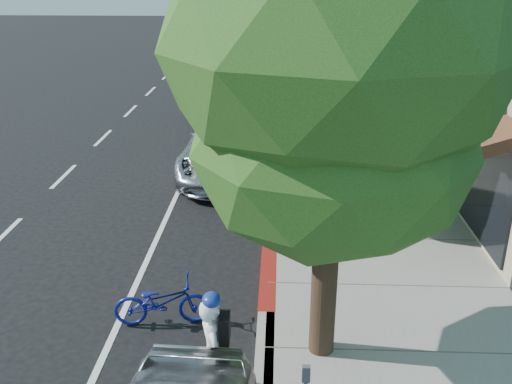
# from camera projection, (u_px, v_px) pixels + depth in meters

# --- Properties ---
(ground) EXTENTS (120.00, 120.00, 0.00)m
(ground) POSITION_uv_depth(u_px,v_px,m) (268.00, 289.00, 11.07)
(ground) COLOR black
(ground) RESTS_ON ground
(sidewalk) EXTENTS (4.60, 56.00, 0.15)m
(sidewalk) POSITION_uv_depth(u_px,v_px,m) (345.00, 157.00, 18.36)
(sidewalk) COLOR gray
(sidewalk) RESTS_ON ground
(curb) EXTENTS (0.30, 56.00, 0.15)m
(curb) POSITION_uv_depth(u_px,v_px,m) (274.00, 156.00, 18.46)
(curb) COLOR #9E998E
(curb) RESTS_ON ground
(curb_red_segment) EXTENTS (0.32, 4.00, 0.15)m
(curb_red_segment) POSITION_uv_depth(u_px,v_px,m) (269.00, 261.00, 11.97)
(curb_red_segment) COLOR maroon
(curb_red_segment) RESTS_ON ground
(storefront_building) EXTENTS (10.00, 36.00, 7.00)m
(storefront_building) POSITION_uv_depth(u_px,v_px,m) (488.00, 18.00, 26.04)
(storefront_building) COLOR #BBB390
(storefront_building) RESTS_ON ground
(street_tree_0) EXTENTS (4.67, 4.67, 7.72)m
(street_tree_0) POSITION_uv_depth(u_px,v_px,m) (336.00, 56.00, 7.40)
(street_tree_0) COLOR black
(street_tree_0) RESTS_ON ground
(street_tree_1) EXTENTS (4.99, 4.99, 7.75)m
(street_tree_1) POSITION_uv_depth(u_px,v_px,m) (313.00, 17.00, 12.97)
(street_tree_1) COLOR black
(street_tree_1) RESTS_ON ground
(street_tree_2) EXTENTS (4.91, 4.91, 7.35)m
(street_tree_2) POSITION_uv_depth(u_px,v_px,m) (304.00, 10.00, 18.63)
(street_tree_2) COLOR black
(street_tree_2) RESTS_ON ground
(cyclist) EXTENTS (0.55, 0.69, 1.64)m
(cyclist) POSITION_uv_depth(u_px,v_px,m) (213.00, 351.00, 8.02)
(cyclist) COLOR white
(cyclist) RESTS_ON ground
(bicycle) EXTENTS (1.74, 0.80, 0.88)m
(bicycle) POSITION_uv_depth(u_px,v_px,m) (162.00, 302.00, 9.87)
(bicycle) COLOR navy
(bicycle) RESTS_ON ground
(silver_suv) EXTENTS (2.64, 5.70, 1.58)m
(silver_suv) POSITION_uv_depth(u_px,v_px,m) (230.00, 147.00, 16.94)
(silver_suv) COLOR #B2B2B7
(silver_suv) RESTS_ON ground
(dark_sedan) EXTENTS (2.22, 4.81, 1.53)m
(dark_sedan) POSITION_uv_depth(u_px,v_px,m) (225.00, 94.00, 23.89)
(dark_sedan) COLOR black
(dark_sedan) RESTS_ON ground
(white_pickup) EXTENTS (2.59, 6.03, 1.73)m
(white_pickup) POSITION_uv_depth(u_px,v_px,m) (268.00, 64.00, 30.22)
(white_pickup) COLOR beige
(white_pickup) RESTS_ON ground
(dark_suv_far) EXTENTS (2.55, 5.56, 1.85)m
(dark_suv_far) POSITION_uv_depth(u_px,v_px,m) (268.00, 62.00, 30.66)
(dark_suv_far) COLOR black
(dark_suv_far) RESTS_ON ground
(pedestrian) EXTENTS (1.00, 0.94, 1.64)m
(pedestrian) POSITION_uv_depth(u_px,v_px,m) (367.00, 125.00, 18.60)
(pedestrian) COLOR black
(pedestrian) RESTS_ON sidewalk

